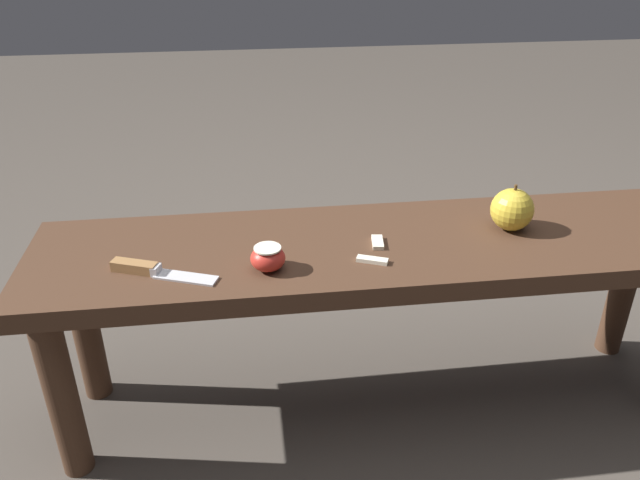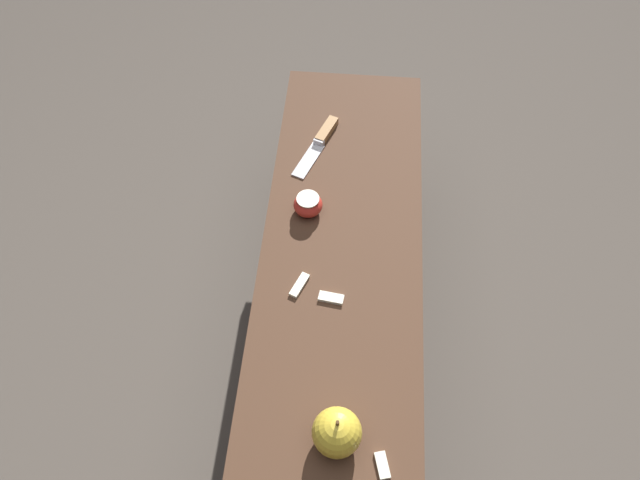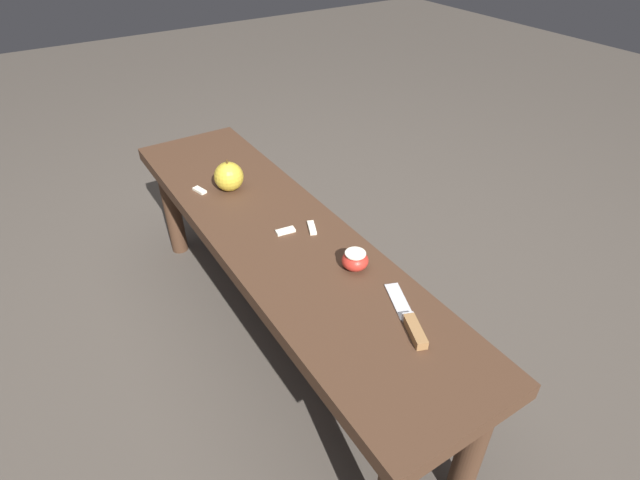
{
  "view_description": "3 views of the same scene",
  "coord_description": "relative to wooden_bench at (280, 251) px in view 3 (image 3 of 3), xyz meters",
  "views": [
    {
      "loc": [
        -0.27,
        -1.07,
        1.01
      ],
      "look_at": [
        -0.13,
        -0.05,
        0.46
      ],
      "focal_mm": 35.0,
      "sensor_mm": 36.0,
      "label": 1
    },
    {
      "loc": [
        0.61,
        0.02,
        1.53
      ],
      "look_at": [
        -0.13,
        -0.05,
        0.46
      ],
      "focal_mm": 35.0,
      "sensor_mm": 36.0,
      "label": 2
    },
    {
      "loc": [
        -0.97,
        0.49,
        1.18
      ],
      "look_at": [
        -0.13,
        -0.05,
        0.46
      ],
      "focal_mm": 28.0,
      "sensor_mm": 36.0,
      "label": 3
    }
  ],
  "objects": [
    {
      "name": "apple_slice_center",
      "position": [
        -0.04,
        -0.08,
        0.07
      ],
      "size": [
        0.06,
        0.04,
        0.01
      ],
      "color": "white",
      "rests_on": "wooden_bench"
    },
    {
      "name": "apple_slice_near_bowl",
      "position": [
        0.31,
        0.1,
        0.07
      ],
      "size": [
        0.05,
        0.03,
        0.01
      ],
      "color": "white",
      "rests_on": "wooden_bench"
    },
    {
      "name": "knife",
      "position": [
        -0.45,
        -0.07,
        0.07
      ],
      "size": [
        0.2,
        0.1,
        0.02
      ],
      "rotation": [
        0.0,
        0.0,
        -0.37
      ],
      "color": "silver",
      "rests_on": "wooden_bench"
    },
    {
      "name": "apple_whole",
      "position": [
        0.27,
        0.02,
        0.11
      ],
      "size": [
        0.09,
        0.09,
        0.1
      ],
      "color": "gold",
      "rests_on": "wooden_bench"
    },
    {
      "name": "apple_slice_near_knife",
      "position": [
        -0.01,
        -0.01,
        0.07
      ],
      "size": [
        0.03,
        0.05,
        0.01
      ],
      "color": "white",
      "rests_on": "wooden_bench"
    },
    {
      "name": "apple_cut",
      "position": [
        -0.23,
        -0.08,
        0.09
      ],
      "size": [
        0.06,
        0.06,
        0.05
      ],
      "color": "red",
      "rests_on": "wooden_bench"
    },
    {
      "name": "wooden_bench",
      "position": [
        0.0,
        0.0,
        0.0
      ],
      "size": [
        1.4,
        0.35,
        0.42
      ],
      "color": "#472D1E",
      "rests_on": "ground_plane"
    },
    {
      "name": "ground_plane",
      "position": [
        0.0,
        0.0,
        -0.35
      ],
      "size": [
        8.0,
        8.0,
        0.0
      ],
      "primitive_type": "plane",
      "color": "#4C443D"
    }
  ]
}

